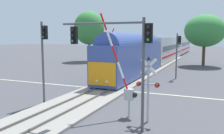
# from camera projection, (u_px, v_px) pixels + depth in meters

# --- Properties ---
(ground_plane) EXTENTS (220.00, 220.00, 0.00)m
(ground_plane) POSITION_uv_depth(u_px,v_px,m) (108.00, 89.00, 23.49)
(ground_plane) COLOR #47474C
(road_centre_stripe) EXTENTS (44.00, 0.20, 0.01)m
(road_centre_stripe) POSITION_uv_depth(u_px,v_px,m) (108.00, 89.00, 23.49)
(road_centre_stripe) COLOR beige
(road_centre_stripe) RESTS_ON ground
(railway_track) EXTENTS (4.40, 80.00, 0.32)m
(railway_track) POSITION_uv_depth(u_px,v_px,m) (108.00, 88.00, 23.48)
(railway_track) COLOR gray
(railway_track) RESTS_ON ground
(commuter_train) EXTENTS (3.04, 67.92, 5.16)m
(commuter_train) POSITION_uv_depth(u_px,v_px,m) (166.00, 48.00, 51.03)
(commuter_train) COLOR #384C93
(commuter_train) RESTS_ON railway_track
(crossing_gate_near) EXTENTS (2.54, 0.40, 6.55)m
(crossing_gate_near) POSITION_uv_depth(u_px,v_px,m) (126.00, 84.00, 15.29)
(crossing_gate_near) COLOR #B7B7BC
(crossing_gate_near) RESTS_ON ground
(crossing_signal_mast) EXTENTS (1.36, 0.44, 3.93)m
(crossing_signal_mast) POSITION_uv_depth(u_px,v_px,m) (148.00, 82.00, 14.21)
(crossing_signal_mast) COLOR #B2B2B7
(crossing_signal_mast) RESTS_ON ground
(crossing_gate_far) EXTENTS (2.94, 0.40, 6.07)m
(crossing_gate_far) POSITION_uv_depth(u_px,v_px,m) (99.00, 61.00, 31.16)
(crossing_gate_far) COLOR #B7B7BC
(crossing_gate_far) RESTS_ON ground
(traffic_signal_far_side) EXTENTS (0.53, 0.38, 5.43)m
(traffic_signal_far_side) POSITION_uv_depth(u_px,v_px,m) (178.00, 49.00, 28.77)
(traffic_signal_far_side) COLOR #4C4C51
(traffic_signal_far_side) RESTS_ON ground
(traffic_signal_median) EXTENTS (0.53, 0.38, 6.16)m
(traffic_signal_median) POSITION_uv_depth(u_px,v_px,m) (44.00, 50.00, 17.98)
(traffic_signal_median) COLOR #4C4C51
(traffic_signal_median) RESTS_ON ground
(traffic_signal_near_right) EXTENTS (5.29, 0.38, 6.04)m
(traffic_signal_near_right) POSITION_uv_depth(u_px,v_px,m) (118.00, 46.00, 12.96)
(traffic_signal_near_right) COLOR #4C4C51
(traffic_signal_near_right) RESTS_ON ground
(pine_left_background) EXTENTS (6.10, 6.10, 10.13)m
(pine_left_background) POSITION_uv_depth(u_px,v_px,m) (89.00, 28.00, 49.23)
(pine_left_background) COLOR #4C3828
(pine_left_background) RESTS_ON ground
(elm_centre_background) EXTENTS (6.78, 6.78, 8.79)m
(elm_centre_background) POSITION_uv_depth(u_px,v_px,m) (205.00, 31.00, 41.48)
(elm_centre_background) COLOR #4C3828
(elm_centre_background) RESTS_ON ground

